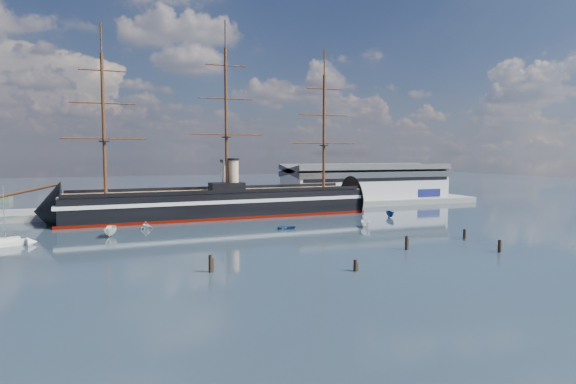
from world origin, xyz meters
name	(u,v)px	position (x,y,z in m)	size (l,w,h in m)	color
ground	(249,226)	(0.00, 40.00, 0.00)	(600.00, 600.00, 0.00)	#1B2430
quay	(247,209)	(10.00, 76.00, 0.00)	(180.00, 18.00, 2.00)	slate
warehouse	(365,182)	(58.00, 80.00, 7.98)	(63.00, 21.00, 11.60)	#B7BABC
quay_tower	(229,182)	(3.00, 73.00, 9.75)	(5.00, 5.00, 15.00)	silver
warship	(215,204)	(-4.70, 60.00, 4.04)	(113.16, 19.48, 53.94)	black
sailboat	(8,242)	(-54.02, 30.78, 0.79)	(8.10, 4.88, 12.47)	silver
motorboat_a	(111,237)	(-34.22, 35.02, 0.00)	(7.47, 2.74, 2.99)	white
motorboat_b	(287,229)	(7.22, 30.83, 0.00)	(2.91, 1.17, 1.36)	navy
motorboat_c	(366,227)	(27.19, 26.26, 0.00)	(5.72, 2.10, 2.29)	white
motorboat_d	(146,229)	(-25.72, 44.10, 0.00)	(5.74, 2.49, 2.11)	silver
motorboat_f	(390,217)	(43.72, 40.55, 0.00)	(5.97, 2.19, 2.39)	navy
piling_near_left	(211,272)	(-19.74, -5.73, 0.00)	(0.64, 0.64, 3.53)	black
piling_near_mid	(355,271)	(2.22, -13.41, 0.00)	(0.64, 0.64, 2.61)	black
piling_near_right	(406,250)	(20.08, -1.74, 0.00)	(0.64, 0.64, 3.47)	black
piling_far_right	(464,239)	(39.13, 3.78, 0.00)	(0.64, 0.64, 2.91)	black
piling_extra	(499,252)	(35.32, -10.19, 0.00)	(0.64, 0.64, 3.12)	black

